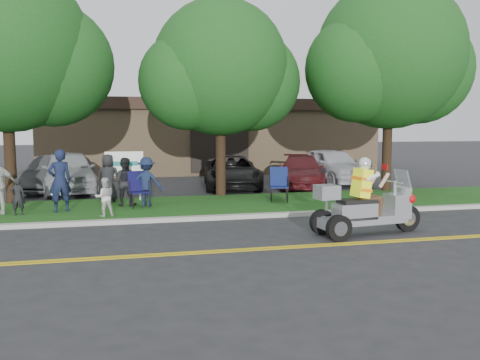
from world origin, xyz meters
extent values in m
plane|color=#28282B|center=(0.00, 0.00, 0.00)|extent=(120.00, 120.00, 0.00)
cube|color=gold|center=(0.00, -0.58, 0.01)|extent=(60.00, 0.10, 0.01)
cube|color=gold|center=(0.00, -0.42, 0.01)|extent=(60.00, 0.10, 0.01)
cube|color=#A8A89E|center=(0.00, 3.05, 0.06)|extent=(60.00, 0.25, 0.12)
cube|color=#1C4612|center=(0.00, 5.20, 0.06)|extent=(60.00, 4.00, 0.10)
cube|color=#9E7F5B|center=(2.00, 19.00, 2.00)|extent=(18.00, 8.00, 4.00)
cube|color=black|center=(2.00, 14.95, 3.70)|extent=(18.00, 0.30, 0.60)
cylinder|color=#332114|center=(-6.50, 7.00, 2.30)|extent=(0.36, 0.36, 4.59)
sphere|color=#174413|center=(-6.50, 7.00, 5.08)|extent=(5.40, 5.40, 5.40)
sphere|color=#174413|center=(-5.15, 7.30, 4.59)|extent=(4.05, 4.05, 4.05)
cylinder|color=#332114|center=(0.50, 7.20, 2.10)|extent=(0.36, 0.36, 4.20)
sphere|color=#174413|center=(0.50, 7.20, 4.65)|extent=(4.80, 4.80, 4.80)
sphere|color=#174413|center=(1.70, 7.50, 4.20)|extent=(3.60, 3.60, 3.60)
sphere|color=#174413|center=(-0.70, 7.00, 4.12)|extent=(3.36, 3.36, 3.36)
cylinder|color=#332114|center=(7.00, 7.00, 2.38)|extent=(0.36, 0.36, 4.76)
sphere|color=#174413|center=(7.00, 7.00, 5.27)|extent=(5.60, 5.60, 5.60)
sphere|color=#174413|center=(8.40, 7.30, 4.76)|extent=(4.20, 4.20, 4.20)
sphere|color=#174413|center=(5.60, 6.80, 4.68)|extent=(3.92, 3.92, 3.92)
cylinder|color=silver|center=(-3.40, 6.60, 0.55)|extent=(0.06, 0.06, 1.10)
cylinder|color=silver|center=(-2.40, 6.60, 0.55)|extent=(0.06, 0.06, 1.10)
cube|color=white|center=(-2.90, 6.60, 1.35)|extent=(1.25, 0.06, 0.80)
cylinder|color=black|center=(3.87, 0.40, 0.33)|extent=(0.67, 0.22, 0.65)
cylinder|color=black|center=(1.75, -0.23, 0.30)|extent=(0.62, 0.23, 0.61)
cylinder|color=black|center=(1.66, 0.55, 0.30)|extent=(0.62, 0.23, 0.61)
cube|color=#ACAEB6|center=(2.68, 0.27, 0.37)|extent=(2.11, 0.73, 0.20)
cube|color=#ACAEB6|center=(2.35, 0.23, 0.60)|extent=(1.03, 0.61, 0.38)
cube|color=black|center=(2.41, 0.24, 0.83)|extent=(0.92, 0.55, 0.11)
cube|color=#ACAEB6|center=(3.54, 0.37, 0.65)|extent=(0.55, 0.57, 0.60)
cube|color=silver|center=(3.70, 0.38, 1.29)|extent=(0.26, 0.52, 0.53)
cube|color=#ACAEB6|center=(1.60, 0.15, 1.09)|extent=(0.54, 0.51, 0.33)
sphere|color=#B20C0F|center=(3.81, 0.24, 0.85)|extent=(0.24, 0.24, 0.24)
cube|color=#F1FF1A|center=(2.53, 0.25, 1.26)|extent=(0.42, 0.47, 0.71)
sphere|color=silver|center=(2.59, 0.26, 1.72)|extent=(0.32, 0.32, 0.32)
cylinder|color=black|center=(1.76, 5.02, 0.34)|extent=(0.03, 0.03, 0.47)
cylinder|color=black|center=(2.26, 4.90, 0.34)|extent=(0.03, 0.03, 0.47)
cylinder|color=black|center=(1.88, 5.48, 0.34)|extent=(0.03, 0.03, 0.47)
cylinder|color=black|center=(2.38, 5.36, 0.34)|extent=(0.03, 0.03, 0.47)
cube|color=#111B50|center=(2.07, 5.19, 0.59)|extent=(0.71, 0.67, 0.04)
cube|color=#111B50|center=(2.13, 5.44, 0.91)|extent=(0.62, 0.31, 0.64)
cylinder|color=black|center=(-2.69, 4.74, 0.34)|extent=(0.03, 0.03, 0.46)
cylinder|color=black|center=(-2.19, 4.84, 0.34)|extent=(0.03, 0.03, 0.46)
cylinder|color=black|center=(-2.78, 5.20, 0.34)|extent=(0.03, 0.03, 0.46)
cylinder|color=black|center=(-2.28, 5.30, 0.34)|extent=(0.03, 0.03, 0.46)
cube|color=#0F0D3C|center=(-2.49, 5.02, 0.58)|extent=(0.67, 0.63, 0.04)
cube|color=#0F0D3C|center=(-2.54, 5.27, 0.90)|extent=(0.60, 0.28, 0.63)
imported|color=#141C38|center=(-4.76, 4.78, 1.02)|extent=(0.77, 0.63, 1.83)
imported|color=black|center=(-2.92, 5.47, 0.86)|extent=(0.84, 0.71, 1.52)
imported|color=#16223E|center=(-2.24, 5.28, 0.87)|extent=(1.12, 0.86, 1.53)
imported|color=black|center=(-3.43, 6.45, 0.89)|extent=(0.85, 0.63, 1.58)
imported|color=black|center=(-5.86, 4.48, 0.63)|extent=(0.38, 0.25, 1.05)
imported|color=silver|center=(-3.48, 3.69, 0.65)|extent=(0.59, 0.49, 1.08)
imported|color=#ACAFB4|center=(-5.00, 10.11, 0.82)|extent=(2.56, 5.02, 1.64)
imported|color=#2F2F32|center=(-5.49, 10.44, 0.70)|extent=(2.87, 4.53, 1.41)
imported|color=black|center=(1.50, 9.84, 0.67)|extent=(2.90, 5.09, 1.34)
imported|color=#561418|center=(4.50, 9.66, 0.66)|extent=(3.25, 4.89, 1.32)
imported|color=silver|center=(6.31, 10.59, 0.80)|extent=(2.32, 4.83, 1.59)
camera|label=1|loc=(-3.07, -10.71, 2.65)|focal=38.00mm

